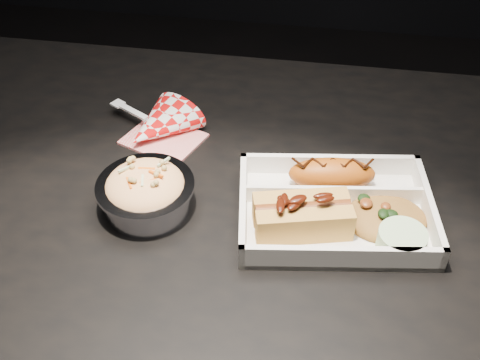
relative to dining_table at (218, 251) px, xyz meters
name	(u,v)px	position (x,y,z in m)	size (l,w,h in m)	color
dining_table	(218,251)	(0.00, 0.00, 0.00)	(1.20, 0.80, 0.75)	black
food_tray	(334,212)	(0.16, 0.00, 0.10)	(0.27, 0.21, 0.04)	white
fried_pastry	(332,174)	(0.15, 0.06, 0.12)	(0.12, 0.05, 0.04)	#AB5011
hotdog	(303,214)	(0.12, -0.03, 0.12)	(0.13, 0.09, 0.06)	gold
fried_rice_mound	(387,212)	(0.22, 0.00, 0.11)	(0.11, 0.09, 0.03)	#9A672C
cupcake_liner	(401,241)	(0.24, -0.05, 0.11)	(0.06, 0.06, 0.03)	#B6D5A1
foil_coleslaw_cup	(146,190)	(-0.09, -0.02, 0.12)	(0.13, 0.13, 0.07)	silver
napkin_fork	(158,127)	(-0.12, 0.14, 0.11)	(0.17, 0.15, 0.10)	red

